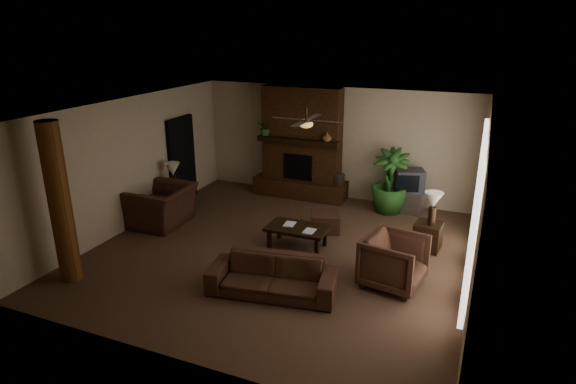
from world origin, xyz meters
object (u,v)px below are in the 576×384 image
at_px(floor_vase, 338,185).
at_px(lamp_left, 173,171).
at_px(armchair_right, 394,259).
at_px(log_column, 60,204).
at_px(armchair_left, 162,199).
at_px(tv_stand, 406,201).
at_px(coffee_table, 297,230).
at_px(ottoman, 325,222).
at_px(lamp_right, 433,202).
at_px(side_table_left, 176,200).
at_px(side_table_right, 428,236).
at_px(floor_plant, 389,195).
at_px(sofa, 272,270).

height_order(floor_vase, lamp_left, lamp_left).
bearing_deg(armchair_right, log_column, 120.12).
xyz_separation_m(armchair_left, tv_stand, (4.87, 2.90, -0.33)).
xyz_separation_m(coffee_table, tv_stand, (1.68, 2.85, -0.12)).
bearing_deg(armchair_left, coffee_table, 87.94).
height_order(ottoman, lamp_right, lamp_right).
bearing_deg(ottoman, armchair_left, -163.47).
bearing_deg(floor_vase, armchair_right, -60.08).
bearing_deg(side_table_left, armchair_left, -75.57).
height_order(log_column, side_table_right, log_column).
bearing_deg(ottoman, floor_plant, 57.79).
relative_size(coffee_table, lamp_left, 1.85).
relative_size(coffee_table, tv_stand, 1.41).
xyz_separation_m(side_table_right, lamp_right, (0.04, -0.02, 0.73)).
xyz_separation_m(floor_plant, lamp_right, (1.16, -1.74, 0.58)).
xyz_separation_m(armchair_left, lamp_left, (-0.20, 0.74, 0.42)).
xyz_separation_m(armchair_left, coffee_table, (3.19, 0.05, -0.21)).
bearing_deg(tv_stand, lamp_right, -58.36).
xyz_separation_m(ottoman, floor_vase, (-0.29, 1.87, 0.23)).
bearing_deg(log_column, coffee_table, 40.26).
relative_size(coffee_table, side_table_right, 2.18).
distance_m(lamp_left, lamp_right, 5.85).
bearing_deg(lamp_left, log_column, -86.63).
xyz_separation_m(log_column, ottoman, (3.45, 3.68, -1.20)).
relative_size(side_table_right, lamp_right, 0.85).
height_order(log_column, sofa, log_column).
xyz_separation_m(armchair_left, lamp_right, (5.65, 0.92, 0.42)).
distance_m(floor_vase, lamp_right, 3.22).
bearing_deg(sofa, lamp_left, 136.88).
distance_m(log_column, side_table_left, 3.60).
xyz_separation_m(tv_stand, side_table_right, (0.73, -1.95, 0.03)).
bearing_deg(lamp_left, floor_plant, 22.33).
distance_m(sofa, floor_plant, 4.51).
distance_m(side_table_left, lamp_left, 0.73).
distance_m(armchair_right, side_table_left, 5.64).
bearing_deg(log_column, sofa, 15.00).
relative_size(sofa, floor_vase, 2.73).
relative_size(log_column, ottoman, 4.67).
distance_m(coffee_table, ottoman, 1.03).
distance_m(ottoman, floor_plant, 1.95).
bearing_deg(lamp_right, sofa, -129.62).
relative_size(armchair_left, tv_stand, 1.56).
bearing_deg(floor_plant, log_column, -130.13).
bearing_deg(lamp_right, ottoman, 177.39).
bearing_deg(lamp_left, sofa, -34.09).
bearing_deg(lamp_right, floor_vase, 141.57).
xyz_separation_m(armchair_left, floor_plant, (4.48, 2.66, -0.15)).
bearing_deg(lamp_right, lamp_left, -178.19).
bearing_deg(tv_stand, side_table_left, -146.96).
distance_m(tv_stand, floor_plant, 0.48).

